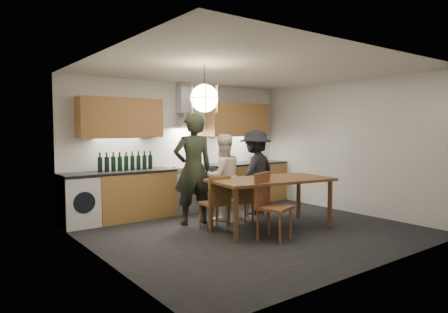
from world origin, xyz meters
TOP-DOWN VIEW (x-y plane):
  - ground at (0.00, 0.00)m, footprint 5.00×5.00m
  - room_shell at (0.00, 0.00)m, footprint 5.02×4.52m
  - counter_run at (0.02, 1.95)m, footprint 5.00×0.62m
  - range_stove at (0.00, 1.94)m, footprint 0.90×0.60m
  - wall_fixtures at (0.00, 2.07)m, footprint 4.30×0.54m
  - pendant_lamp at (-1.00, -0.10)m, footprint 0.43×0.43m
  - dining_table at (0.29, -0.14)m, footprint 2.12×1.28m
  - chair_back_left at (-0.49, 0.32)m, footprint 0.43×0.43m
  - chair_back_mid at (0.06, 0.31)m, footprint 0.47×0.47m
  - chair_back_right at (0.61, 0.52)m, footprint 0.47×0.47m
  - chair_front at (-0.15, -0.56)m, footprint 0.58×0.58m
  - person_left at (-0.55, 0.93)m, footprint 0.79×0.61m
  - person_mid at (0.07, 0.90)m, footprint 0.85×0.72m
  - person_right at (0.87, 0.91)m, footprint 1.19×0.89m
  - mixing_bowl at (0.95, 1.91)m, footprint 0.28×0.28m
  - stock_pot at (1.66, 1.92)m, footprint 0.23×0.23m
  - wine_bottles at (-1.33, 1.98)m, footprint 1.05×0.08m

SIDE VIEW (x-z plane):
  - ground at x=0.00m, z-range 0.00..0.00m
  - range_stove at x=0.00m, z-range -0.02..0.90m
  - counter_run at x=0.02m, z-range 0.00..0.90m
  - chair_back_right at x=0.61m, z-range 0.06..0.86m
  - chair_back_mid at x=0.06m, z-range 0.06..0.91m
  - chair_back_left at x=-0.49m, z-range 0.07..0.96m
  - chair_front at x=-0.15m, z-range 0.07..1.07m
  - dining_table at x=0.29m, z-range 0.32..1.17m
  - person_mid at x=0.07m, z-range 0.00..1.56m
  - person_right at x=0.87m, z-range 0.00..1.64m
  - mixing_bowl at x=0.95m, z-range 0.90..0.97m
  - person_left at x=-0.55m, z-range 0.00..1.92m
  - stock_pot at x=1.66m, z-range 0.90..1.03m
  - wine_bottles at x=-1.33m, z-range 0.90..1.24m
  - room_shell at x=0.00m, z-range 0.40..3.01m
  - wall_fixtures at x=0.00m, z-range 1.32..2.42m
  - pendant_lamp at x=-1.00m, z-range 1.75..2.45m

